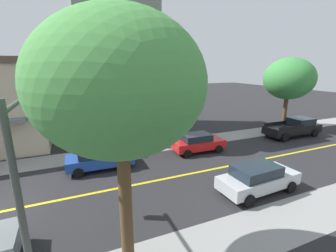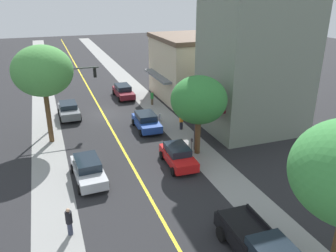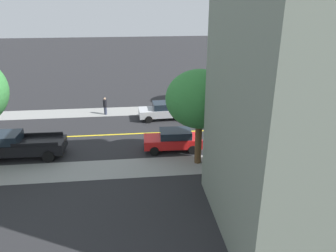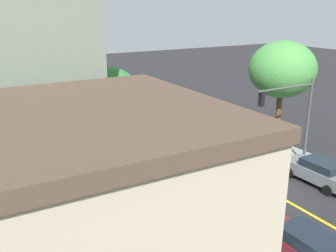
{
  "view_description": "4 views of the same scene",
  "coord_description": "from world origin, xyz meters",
  "px_view_note": "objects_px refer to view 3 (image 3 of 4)",
  "views": [
    {
      "loc": [
        12.04,
        4.11,
        6.76
      ],
      "look_at": [
        -3.12,
        10.58,
        2.49
      ],
      "focal_mm": 24.65,
      "sensor_mm": 36.0,
      "label": 1
    },
    {
      "loc": [
        5.36,
        34.94,
        12.44
      ],
      "look_at": [
        -3.38,
        10.91,
        2.28
      ],
      "focal_mm": 36.93,
      "sensor_mm": 36.0,
      "label": 2
    },
    {
      "loc": [
        -25.38,
        16.17,
        10.61
      ],
      "look_at": [
        -2.66,
        13.59,
        1.61
      ],
      "focal_mm": 35.46,
      "sensor_mm": 36.0,
      "label": 3
    },
    {
      "loc": [
        -15.72,
        -14.69,
        10.76
      ],
      "look_at": [
        -1.75,
        9.68,
        1.86
      ],
      "focal_mm": 40.92,
      "sensor_mm": 36.0,
      "label": 4
    }
  ],
  "objects_px": {
    "blue_sedan_left_curb": "(274,134)",
    "grey_sedan_right_curb": "(304,105)",
    "pedestrian_orange_shirt": "(276,151)",
    "street_tree_left_near": "(244,46)",
    "street_lamp": "(209,113)",
    "fire_hydrant": "(305,148)",
    "silver_sedan_right_curb": "(165,110)",
    "street_tree_right_corner": "(200,99)",
    "red_sedan_left_curb": "(173,139)",
    "traffic_light_mast": "(278,71)",
    "parking_meter": "(197,148)",
    "pedestrian_black_shirt": "(105,106)",
    "black_pickup_truck": "(18,145)"
  },
  "relations": [
    {
      "from": "traffic_light_mast",
      "to": "grey_sedan_right_curb",
      "type": "height_order",
      "value": "traffic_light_mast"
    },
    {
      "from": "fire_hydrant",
      "to": "traffic_light_mast",
      "type": "xyz_separation_m",
      "value": [
        8.89,
        -1.38,
        3.67
      ]
    },
    {
      "from": "street_tree_right_corner",
      "to": "parking_meter",
      "type": "distance_m",
      "value": 3.67
    },
    {
      "from": "parking_meter",
      "to": "pedestrian_orange_shirt",
      "type": "distance_m",
      "value": 5.31
    },
    {
      "from": "street_tree_right_corner",
      "to": "pedestrian_black_shirt",
      "type": "height_order",
      "value": "street_tree_right_corner"
    },
    {
      "from": "street_tree_left_near",
      "to": "street_tree_right_corner",
      "type": "distance_m",
      "value": 12.91
    },
    {
      "from": "blue_sedan_left_curb",
      "to": "parking_meter",
      "type": "bearing_deg",
      "value": 18.21
    },
    {
      "from": "red_sedan_left_curb",
      "to": "black_pickup_truck",
      "type": "bearing_deg",
      "value": 1.76
    },
    {
      "from": "street_tree_left_near",
      "to": "red_sedan_left_curb",
      "type": "relative_size",
      "value": 1.97
    },
    {
      "from": "traffic_light_mast",
      "to": "red_sedan_left_curb",
      "type": "height_order",
      "value": "traffic_light_mast"
    },
    {
      "from": "red_sedan_left_curb",
      "to": "pedestrian_orange_shirt",
      "type": "height_order",
      "value": "pedestrian_orange_shirt"
    },
    {
      "from": "fire_hydrant",
      "to": "black_pickup_truck",
      "type": "relative_size",
      "value": 0.14
    },
    {
      "from": "traffic_light_mast",
      "to": "blue_sedan_left_curb",
      "type": "distance_m",
      "value": 8.28
    },
    {
      "from": "street_tree_right_corner",
      "to": "blue_sedan_left_curb",
      "type": "distance_m",
      "value": 7.73
    },
    {
      "from": "street_tree_left_near",
      "to": "fire_hydrant",
      "type": "height_order",
      "value": "street_tree_left_near"
    },
    {
      "from": "street_tree_left_near",
      "to": "street_tree_right_corner",
      "type": "height_order",
      "value": "street_tree_left_near"
    },
    {
      "from": "grey_sedan_right_curb",
      "to": "silver_sedan_right_curb",
      "type": "distance_m",
      "value": 13.51
    },
    {
      "from": "street_tree_left_near",
      "to": "pedestrian_orange_shirt",
      "type": "height_order",
      "value": "street_tree_left_near"
    },
    {
      "from": "red_sedan_left_curb",
      "to": "blue_sedan_left_curb",
      "type": "relative_size",
      "value": 0.96
    },
    {
      "from": "street_lamp",
      "to": "grey_sedan_right_curb",
      "type": "xyz_separation_m",
      "value": [
        9.07,
        -11.57,
        -2.76
      ]
    },
    {
      "from": "fire_hydrant",
      "to": "blue_sedan_left_curb",
      "type": "xyz_separation_m",
      "value": [
        1.9,
        1.59,
        0.39
      ]
    },
    {
      "from": "parking_meter",
      "to": "pedestrian_orange_shirt",
      "type": "bearing_deg",
      "value": -102.87
    },
    {
      "from": "red_sedan_left_curb",
      "to": "street_tree_left_near",
      "type": "bearing_deg",
      "value": -129.99
    },
    {
      "from": "black_pickup_truck",
      "to": "silver_sedan_right_curb",
      "type": "bearing_deg",
      "value": -147.84
    },
    {
      "from": "traffic_light_mast",
      "to": "pedestrian_black_shirt",
      "type": "xyz_separation_m",
      "value": [
        1.27,
        16.17,
        -3.21
      ]
    },
    {
      "from": "grey_sedan_right_curb",
      "to": "red_sedan_left_curb",
      "type": "bearing_deg",
      "value": 25.52
    },
    {
      "from": "parking_meter",
      "to": "red_sedan_left_curb",
      "type": "distance_m",
      "value": 2.26
    },
    {
      "from": "red_sedan_left_curb",
      "to": "grey_sedan_right_curb",
      "type": "distance_m",
      "value": 15.19
    },
    {
      "from": "street_tree_left_near",
      "to": "traffic_light_mast",
      "type": "height_order",
      "value": "street_tree_left_near"
    },
    {
      "from": "pedestrian_black_shirt",
      "to": "parking_meter",
      "type": "bearing_deg",
      "value": -132.05
    },
    {
      "from": "traffic_light_mast",
      "to": "pedestrian_orange_shirt",
      "type": "height_order",
      "value": "traffic_light_mast"
    },
    {
      "from": "street_tree_left_near",
      "to": "parking_meter",
      "type": "relative_size",
      "value": 6.34
    },
    {
      "from": "street_tree_left_near",
      "to": "fire_hydrant",
      "type": "bearing_deg",
      "value": -172.0
    },
    {
      "from": "parking_meter",
      "to": "street_lamp",
      "type": "relative_size",
      "value": 0.23
    },
    {
      "from": "blue_sedan_left_curb",
      "to": "pedestrian_orange_shirt",
      "type": "bearing_deg",
      "value": 70.95
    },
    {
      "from": "fire_hydrant",
      "to": "pedestrian_orange_shirt",
      "type": "xyz_separation_m",
      "value": [
        -1.2,
        2.74,
        0.46
      ]
    },
    {
      "from": "parking_meter",
      "to": "grey_sedan_right_curb",
      "type": "xyz_separation_m",
      "value": [
        8.54,
        -12.17,
        -0.06
      ]
    },
    {
      "from": "black_pickup_truck",
      "to": "grey_sedan_right_curb",
      "type": "bearing_deg",
      "value": -163.58
    },
    {
      "from": "blue_sedan_left_curb",
      "to": "black_pickup_truck",
      "type": "relative_size",
      "value": 0.74
    },
    {
      "from": "street_tree_left_near",
      "to": "street_lamp",
      "type": "relative_size",
      "value": 1.47
    },
    {
      "from": "silver_sedan_right_curb",
      "to": "pedestrian_orange_shirt",
      "type": "bearing_deg",
      "value": 121.49
    },
    {
      "from": "blue_sedan_left_curb",
      "to": "grey_sedan_right_curb",
      "type": "bearing_deg",
      "value": -130.05
    },
    {
      "from": "street_tree_right_corner",
      "to": "parking_meter",
      "type": "bearing_deg",
      "value": -3.21
    },
    {
      "from": "pedestrian_black_shirt",
      "to": "blue_sedan_left_curb",
      "type": "bearing_deg",
      "value": -108.13
    },
    {
      "from": "street_lamp",
      "to": "red_sedan_left_curb",
      "type": "xyz_separation_m",
      "value": [
        2.28,
        2.02,
        -2.78
      ]
    },
    {
      "from": "pedestrian_orange_shirt",
      "to": "street_tree_left_near",
      "type": "bearing_deg",
      "value": 100.11
    },
    {
      "from": "grey_sedan_right_curb",
      "to": "fire_hydrant",
      "type": "bearing_deg",
      "value": 62.47
    },
    {
      "from": "grey_sedan_right_curb",
      "to": "street_lamp",
      "type": "bearing_deg",
      "value": 37.08
    },
    {
      "from": "street_tree_left_near",
      "to": "grey_sedan_right_curb",
      "type": "distance_m",
      "value": 8.14
    },
    {
      "from": "street_tree_left_near",
      "to": "blue_sedan_left_curb",
      "type": "distance_m",
      "value": 10.2
    }
  ]
}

